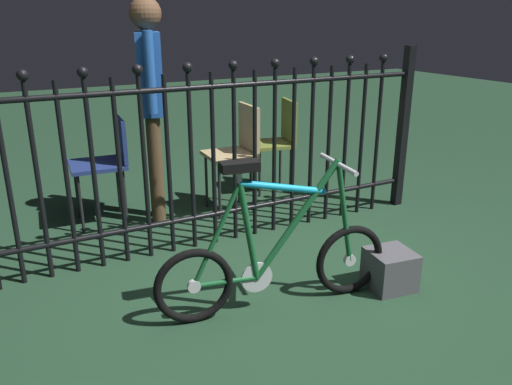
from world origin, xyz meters
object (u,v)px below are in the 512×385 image
at_px(chair_navy, 107,158).
at_px(display_crate, 390,269).
at_px(person_visitor, 151,92).
at_px(chair_tan, 238,146).
at_px(chair_olive, 278,136).
at_px(bicycle, 275,259).

bearing_deg(chair_navy, display_crate, -55.97).
distance_m(person_visitor, display_crate, 2.16).
distance_m(chair_navy, chair_tan, 1.05).
height_order(chair_olive, person_visitor, person_visitor).
height_order(chair_navy, chair_tan, chair_tan).
xyz_separation_m(chair_tan, person_visitor, (-0.68, 0.09, 0.48)).
height_order(bicycle, display_crate, bicycle).
bearing_deg(chair_olive, bicycle, -120.43).
distance_m(bicycle, chair_navy, 1.83).
bearing_deg(chair_navy, chair_tan, -12.46).
distance_m(chair_olive, display_crate, 2.00).
distance_m(bicycle, person_visitor, 1.77).
relative_size(chair_olive, display_crate, 3.27).
height_order(chair_tan, chair_olive, chair_tan).
bearing_deg(chair_olive, chair_tan, -152.57).
bearing_deg(bicycle, chair_tan, 71.78).
relative_size(person_visitor, display_crate, 6.58).
bearing_deg(chair_navy, bicycle, -73.06).
relative_size(chair_navy, chair_tan, 0.94).
height_order(chair_navy, person_visitor, person_visitor).
xyz_separation_m(bicycle, person_visitor, (-0.18, 1.61, 0.73)).
bearing_deg(chair_navy, chair_olive, 2.32).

